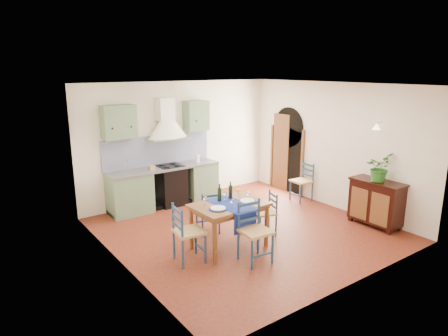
{
  "coord_description": "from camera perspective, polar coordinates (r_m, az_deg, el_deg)",
  "views": [
    {
      "loc": [
        -4.62,
        -5.68,
        3.1
      ],
      "look_at": [
        -0.3,
        0.3,
        1.24
      ],
      "focal_mm": 32.0,
      "sensor_mm": 36.0,
      "label": 1
    }
  ],
  "objects": [
    {
      "name": "potted_plant",
      "position": [
        8.32,
        21.24,
        0.09
      ],
      "size": [
        0.61,
        0.57,
        0.56
      ],
      "primitive_type": "imported",
      "rotation": [
        0.0,
        0.0,
        0.3
      ],
      "color": "#256620",
      "rests_on": "sideboard"
    },
    {
      "name": "floor",
      "position": [
        7.95,
        3.03,
        -8.79
      ],
      "size": [
        5.0,
        5.0,
        0.0
      ],
      "primitive_type": "plane",
      "color": "#4E1A10",
      "rests_on": "ground"
    },
    {
      "name": "sideboard",
      "position": [
        8.53,
        20.9,
        -4.47
      ],
      "size": [
        0.5,
        1.05,
        0.94
      ],
      "color": "black",
      "rests_on": "ground"
    },
    {
      "name": "chair_far",
      "position": [
        7.65,
        -2.25,
        -6.21
      ],
      "size": [
        0.47,
        0.47,
        0.84
      ],
      "color": "navy",
      "rests_on": "ground"
    },
    {
      "name": "back_wall",
      "position": [
        9.22,
        -8.14,
        1.18
      ],
      "size": [
        5.0,
        0.96,
        2.8
      ],
      "color": "white",
      "rests_on": "ground"
    },
    {
      "name": "dining_table",
      "position": [
        6.95,
        0.81,
        -5.86
      ],
      "size": [
        1.29,
        0.98,
        1.13
      ],
      "color": "brown",
      "rests_on": "ground"
    },
    {
      "name": "chair_left",
      "position": [
        6.56,
        -5.28,
        -9.16
      ],
      "size": [
        0.52,
        0.52,
        0.98
      ],
      "color": "navy",
      "rests_on": "ground"
    },
    {
      "name": "right_wall",
      "position": [
        9.45,
        13.96,
        2.99
      ],
      "size": [
        0.26,
        5.0,
        2.8
      ],
      "color": "white",
      "rests_on": "ground"
    },
    {
      "name": "ceiling",
      "position": [
        7.33,
        3.32,
        11.84
      ],
      "size": [
        5.0,
        5.0,
        0.01
      ],
      "primitive_type": "cube",
      "color": "silver",
      "rests_on": "back_wall"
    },
    {
      "name": "chair_right",
      "position": [
        7.66,
        6.05,
        -6.36
      ],
      "size": [
        0.48,
        0.48,
        0.82
      ],
      "color": "navy",
      "rests_on": "ground"
    },
    {
      "name": "chair_near",
      "position": [
        6.58,
        4.34,
        -8.99
      ],
      "size": [
        0.51,
        0.51,
        1.0
      ],
      "color": "navy",
      "rests_on": "ground"
    },
    {
      "name": "left_wall",
      "position": [
        6.3,
        -14.83,
        -1.97
      ],
      "size": [
        0.04,
        5.0,
        2.8
      ],
      "primitive_type": "cube",
      "color": "white",
      "rests_on": "ground"
    },
    {
      "name": "chair_spare",
      "position": [
        9.66,
        11.17,
        -1.87
      ],
      "size": [
        0.46,
        0.46,
        0.92
      ],
      "color": "navy",
      "rests_on": "ground"
    }
  ]
}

